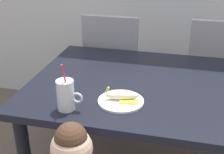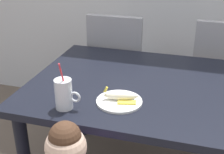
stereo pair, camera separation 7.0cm
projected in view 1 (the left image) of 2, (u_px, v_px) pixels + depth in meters
name	position (u px, v px, depth m)	size (l,w,h in m)	color
dining_table	(149.00, 97.00, 1.78)	(1.35, 1.00, 0.73)	black
dining_chair_left	(113.00, 64.00, 2.50)	(0.44, 0.44, 0.96)	gray
dining_chair_right	(214.00, 71.00, 2.37)	(0.44, 0.44, 0.96)	gray
milk_cup	(66.00, 97.00, 1.45)	(0.13, 0.09, 0.25)	silver
snack_plate	(121.00, 101.00, 1.53)	(0.23, 0.23, 0.01)	white
peeled_banana	(123.00, 96.00, 1.53)	(0.18, 0.12, 0.07)	#F4EAC6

